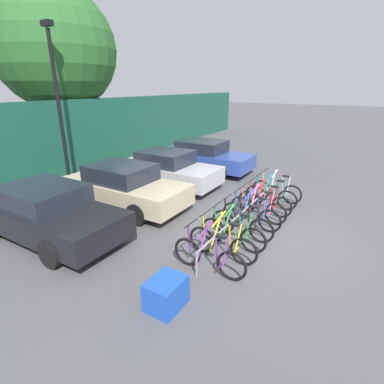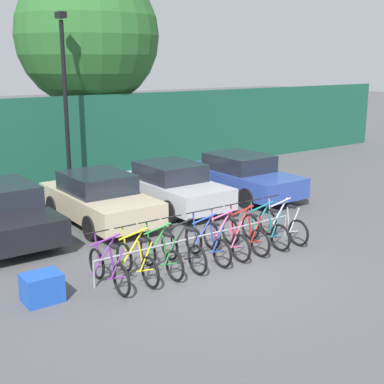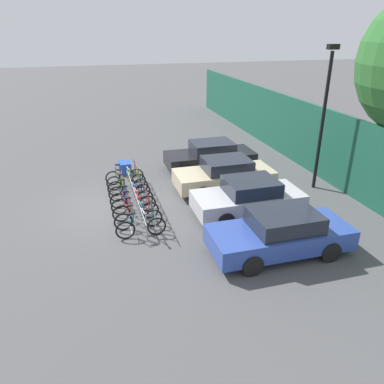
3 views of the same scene
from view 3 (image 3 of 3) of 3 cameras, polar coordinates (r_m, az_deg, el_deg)
ground_plane at (r=15.09m, az=-11.15°, el=-2.13°), size 120.00×120.00×0.00m
hoarding_wall at (r=17.75m, az=20.66°, el=6.27°), size 36.00×0.16×3.17m
bike_rack at (r=14.78m, az=-8.64°, el=-0.36°), size 5.41×0.04×0.57m
bicycle_purple at (r=17.05m, az=-10.23°, el=2.44°), size 0.68×1.71×1.05m
bicycle_yellow at (r=16.46m, az=-9.98°, el=1.66°), size 0.68×1.71×1.05m
bicycle_green at (r=15.92m, az=-9.74°, el=0.89°), size 0.68×1.71×1.05m
bicycle_black at (r=15.39m, az=-9.48°, el=0.08°), size 0.68×1.71×1.05m
bicycle_blue at (r=14.78m, az=-9.16°, el=-0.92°), size 0.68×1.71×1.05m
bicycle_pink at (r=14.29m, az=-8.88°, el=-1.80°), size 0.68×1.71×1.05m
bicycle_red at (r=13.77m, az=-8.56°, el=-2.82°), size 0.68×1.71×1.05m
bicycle_teal at (r=13.19m, az=-8.17°, el=-4.05°), size 0.68×1.71×1.05m
bicycle_silver at (r=12.65m, az=-7.77°, el=-5.32°), size 0.68×1.71×1.05m
car_black at (r=18.47m, az=2.82°, el=5.53°), size 1.91×4.32×1.40m
car_beige at (r=16.12m, az=4.98°, el=2.66°), size 1.91×4.21×1.40m
car_silver at (r=14.06m, az=8.60°, el=-0.83°), size 1.91×4.05×1.40m
car_blue at (r=11.89m, az=13.33°, el=-6.09°), size 1.91×4.39×1.40m
lamp_post at (r=16.46m, az=19.45°, el=11.35°), size 0.24×0.44×5.91m
cargo_crate at (r=18.33m, az=-10.19°, el=3.64°), size 0.70×0.56×0.55m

